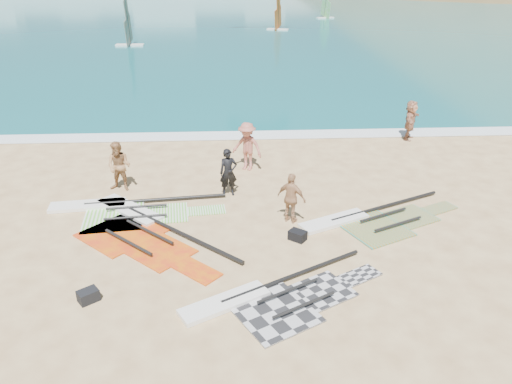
{
  "coord_description": "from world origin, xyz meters",
  "views": [
    {
      "loc": [
        -0.98,
        -9.97,
        7.59
      ],
      "look_at": [
        -0.25,
        4.0,
        1.0
      ],
      "focal_mm": 35.0,
      "sensor_mm": 36.0,
      "label": 1
    }
  ],
  "objects_px": {
    "beachgoer_back": "(291,198)",
    "beachgoer_right": "(410,120)",
    "rig_orange": "(370,220)",
    "gear_bag_near": "(88,296)",
    "rig_green": "(122,210)",
    "beachgoer_mid": "(247,146)",
    "gear_bag_far": "(298,235)",
    "rig_grey": "(271,299)",
    "rig_red": "(142,228)",
    "person_wetsuit": "(228,172)",
    "beachgoer_left": "(119,166)"
  },
  "relations": [
    {
      "from": "beachgoer_back",
      "to": "beachgoer_right",
      "type": "relative_size",
      "value": 0.91
    },
    {
      "from": "rig_orange",
      "to": "gear_bag_near",
      "type": "distance_m",
      "value": 8.72
    },
    {
      "from": "gear_bag_near",
      "to": "beachgoer_back",
      "type": "bearing_deg",
      "value": 34.94
    },
    {
      "from": "rig_green",
      "to": "beachgoer_mid",
      "type": "distance_m",
      "value": 5.51
    },
    {
      "from": "gear_bag_far",
      "to": "rig_green",
      "type": "bearing_deg",
      "value": 158.92
    },
    {
      "from": "rig_grey",
      "to": "gear_bag_far",
      "type": "xyz_separation_m",
      "value": [
        1.0,
        2.84,
        0.1
      ]
    },
    {
      "from": "rig_grey",
      "to": "beachgoer_back",
      "type": "height_order",
      "value": "beachgoer_back"
    },
    {
      "from": "rig_orange",
      "to": "gear_bag_near",
      "type": "bearing_deg",
      "value": 179.47
    },
    {
      "from": "rig_red",
      "to": "beachgoer_mid",
      "type": "distance_m",
      "value": 5.88
    },
    {
      "from": "rig_green",
      "to": "beachgoer_right",
      "type": "bearing_deg",
      "value": 23.09
    },
    {
      "from": "gear_bag_far",
      "to": "beachgoer_mid",
      "type": "xyz_separation_m",
      "value": [
        -1.29,
        5.53,
        0.81
      ]
    },
    {
      "from": "rig_orange",
      "to": "person_wetsuit",
      "type": "height_order",
      "value": "person_wetsuit"
    },
    {
      "from": "rig_green",
      "to": "gear_bag_near",
      "type": "distance_m",
      "value": 4.77
    },
    {
      "from": "rig_orange",
      "to": "beachgoer_back",
      "type": "bearing_deg",
      "value": 152.07
    },
    {
      "from": "rig_orange",
      "to": "beachgoer_back",
      "type": "xyz_separation_m",
      "value": [
        -2.53,
        0.12,
        0.77
      ]
    },
    {
      "from": "rig_red",
      "to": "gear_bag_far",
      "type": "bearing_deg",
      "value": 32.86
    },
    {
      "from": "rig_green",
      "to": "person_wetsuit",
      "type": "height_order",
      "value": "person_wetsuit"
    },
    {
      "from": "beachgoer_right",
      "to": "rig_green",
      "type": "bearing_deg",
      "value": 147.02
    },
    {
      "from": "gear_bag_far",
      "to": "beachgoer_right",
      "type": "bearing_deg",
      "value": 54.48
    },
    {
      "from": "beachgoer_right",
      "to": "rig_orange",
      "type": "bearing_deg",
      "value": -178.41
    },
    {
      "from": "rig_orange",
      "to": "rig_red",
      "type": "bearing_deg",
      "value": 156.13
    },
    {
      "from": "rig_grey",
      "to": "rig_red",
      "type": "xyz_separation_m",
      "value": [
        -3.72,
        3.68,
        0.0
      ]
    },
    {
      "from": "rig_orange",
      "to": "rig_red",
      "type": "height_order",
      "value": "rig_red"
    },
    {
      "from": "rig_green",
      "to": "rig_red",
      "type": "distance_m",
      "value": 1.53
    },
    {
      "from": "person_wetsuit",
      "to": "beachgoer_right",
      "type": "relative_size",
      "value": 0.93
    },
    {
      "from": "rig_green",
      "to": "beachgoer_left",
      "type": "height_order",
      "value": "beachgoer_left"
    },
    {
      "from": "gear_bag_far",
      "to": "person_wetsuit",
      "type": "xyz_separation_m",
      "value": [
        -2.02,
        3.23,
        0.7
      ]
    },
    {
      "from": "beachgoer_mid",
      "to": "beachgoer_back",
      "type": "bearing_deg",
      "value": -45.16
    },
    {
      "from": "rig_grey",
      "to": "person_wetsuit",
      "type": "bearing_deg",
      "value": 70.47
    },
    {
      "from": "gear_bag_far",
      "to": "beachgoer_mid",
      "type": "relative_size",
      "value": 0.26
    },
    {
      "from": "rig_orange",
      "to": "person_wetsuit",
      "type": "bearing_deg",
      "value": 128.45
    },
    {
      "from": "person_wetsuit",
      "to": "beachgoer_left",
      "type": "height_order",
      "value": "beachgoer_left"
    },
    {
      "from": "gear_bag_near",
      "to": "beachgoer_mid",
      "type": "relative_size",
      "value": 0.25
    },
    {
      "from": "beachgoer_right",
      "to": "gear_bag_far",
      "type": "bearing_deg",
      "value": 172.15
    },
    {
      "from": "beachgoer_right",
      "to": "person_wetsuit",
      "type": "bearing_deg",
      "value": 151.43
    },
    {
      "from": "person_wetsuit",
      "to": "beachgoer_mid",
      "type": "xyz_separation_m",
      "value": [
        0.73,
        2.3,
        0.11
      ]
    },
    {
      "from": "rig_orange",
      "to": "beachgoer_right",
      "type": "bearing_deg",
      "value": 38.68
    },
    {
      "from": "gear_bag_near",
      "to": "beachgoer_right",
      "type": "distance_m",
      "value": 16.36
    },
    {
      "from": "rig_orange",
      "to": "gear_bag_far",
      "type": "xyz_separation_m",
      "value": [
        -2.46,
        -1.01,
        0.1
      ]
    },
    {
      "from": "gear_bag_near",
      "to": "beachgoer_back",
      "type": "relative_size",
      "value": 0.29
    },
    {
      "from": "gear_bag_near",
      "to": "rig_orange",
      "type": "bearing_deg",
      "value": 24.71
    },
    {
      "from": "gear_bag_near",
      "to": "beachgoer_left",
      "type": "bearing_deg",
      "value": 93.74
    },
    {
      "from": "beachgoer_mid",
      "to": "beachgoer_back",
      "type": "height_order",
      "value": "beachgoer_mid"
    },
    {
      "from": "rig_green",
      "to": "beachgoer_right",
      "type": "relative_size",
      "value": 3.26
    },
    {
      "from": "rig_red",
      "to": "gear_bag_far",
      "type": "height_order",
      "value": "gear_bag_far"
    },
    {
      "from": "rig_grey",
      "to": "beachgoer_left",
      "type": "height_order",
      "value": "beachgoer_left"
    },
    {
      "from": "rig_green",
      "to": "rig_orange",
      "type": "relative_size",
      "value": 1.07
    },
    {
      "from": "rig_grey",
      "to": "rig_red",
      "type": "bearing_deg",
      "value": 106.19
    },
    {
      "from": "beachgoer_right",
      "to": "rig_grey",
      "type": "bearing_deg",
      "value": 175.64
    },
    {
      "from": "rig_red",
      "to": "beachgoer_right",
      "type": "relative_size",
      "value": 3.02
    }
  ]
}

